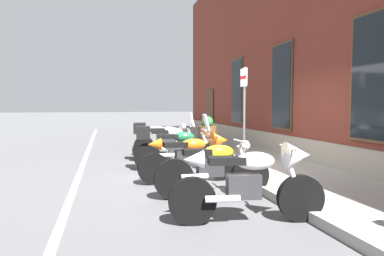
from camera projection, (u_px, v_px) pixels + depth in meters
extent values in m
plane|color=#4C4C4F|center=(224.00, 173.00, 8.10)|extent=(140.00, 140.00, 0.00)
cube|color=gray|center=(272.00, 168.00, 8.38)|extent=(31.27, 2.40, 0.15)
cube|color=silver|center=(77.00, 180.00, 7.34)|extent=(31.27, 0.12, 0.01)
cube|color=gray|center=(316.00, 155.00, 8.64)|extent=(25.27, 0.10, 0.70)
cube|color=#472B19|center=(210.00, 113.00, 17.34)|extent=(1.10, 0.08, 2.30)
cube|color=#513823|center=(237.00, 91.00, 13.78)|extent=(1.22, 0.06, 2.52)
cube|color=black|center=(236.00, 91.00, 13.77)|extent=(1.10, 0.03, 2.40)
cube|color=#513823|center=(282.00, 86.00, 10.28)|extent=(1.22, 0.06, 2.52)
cube|color=black|center=(281.00, 86.00, 10.27)|extent=(1.10, 0.03, 2.40)
cube|color=#513823|center=(373.00, 77.00, 6.78)|extent=(1.22, 0.06, 2.52)
cube|color=black|center=(372.00, 77.00, 6.77)|extent=(1.10, 0.03, 2.40)
cylinder|color=black|center=(186.00, 144.00, 11.37)|extent=(0.15, 0.61, 0.61)
cylinder|color=black|center=(144.00, 146.00, 10.98)|extent=(0.15, 0.61, 0.61)
cylinder|color=silver|center=(183.00, 136.00, 11.32)|extent=(0.09, 0.32, 0.64)
cube|color=#28282B|center=(164.00, 139.00, 11.15)|extent=(0.24, 0.45, 0.32)
ellipsoid|color=slate|center=(169.00, 130.00, 11.17)|extent=(0.29, 0.53, 0.24)
cube|color=black|center=(157.00, 130.00, 11.06)|extent=(0.24, 0.49, 0.10)
cylinder|color=silver|center=(181.00, 124.00, 11.28)|extent=(0.62, 0.07, 0.04)
cylinder|color=silver|center=(155.00, 144.00, 10.96)|extent=(0.11, 0.45, 0.09)
sphere|color=silver|center=(183.00, 127.00, 11.30)|extent=(0.18, 0.18, 0.18)
cylinder|color=black|center=(196.00, 150.00, 9.97)|extent=(0.21, 0.63, 0.62)
cylinder|color=black|center=(143.00, 150.00, 9.83)|extent=(0.21, 0.63, 0.62)
cylinder|color=silver|center=(193.00, 140.00, 9.94)|extent=(0.12, 0.33, 0.68)
cube|color=#28282B|center=(168.00, 143.00, 9.88)|extent=(0.28, 0.47, 0.32)
ellipsoid|color=#B7BABF|center=(174.00, 132.00, 9.88)|extent=(0.33, 0.55, 0.24)
cube|color=black|center=(160.00, 132.00, 9.84)|extent=(0.29, 0.51, 0.10)
cylinder|color=silver|center=(190.00, 126.00, 9.91)|extent=(0.62, 0.12, 0.04)
cylinder|color=silver|center=(157.00, 149.00, 9.74)|extent=(0.15, 0.46, 0.09)
cube|color=#B2BCC6|center=(192.00, 119.00, 9.90)|extent=(0.38, 0.19, 0.40)
cube|color=black|center=(140.00, 128.00, 9.78)|extent=(0.40, 0.37, 0.30)
cylinder|color=black|center=(211.00, 156.00, 8.65)|extent=(0.18, 0.66, 0.65)
cylinder|color=black|center=(148.00, 157.00, 8.43)|extent=(0.18, 0.66, 0.65)
cylinder|color=silver|center=(207.00, 145.00, 8.62)|extent=(0.10, 0.32, 0.65)
cube|color=#28282B|center=(178.00, 149.00, 8.52)|extent=(0.26, 0.46, 0.32)
ellipsoid|color=#195633|center=(184.00, 137.00, 8.52)|extent=(0.31, 0.54, 0.24)
cube|color=black|center=(168.00, 137.00, 8.47)|extent=(0.26, 0.50, 0.10)
cylinder|color=silver|center=(204.00, 129.00, 8.58)|extent=(0.62, 0.09, 0.04)
cylinder|color=silver|center=(165.00, 155.00, 8.37)|extent=(0.13, 0.46, 0.09)
cube|color=#B2BCC6|center=(206.00, 122.00, 8.58)|extent=(0.37, 0.18, 0.40)
cube|color=black|center=(143.00, 133.00, 8.37)|extent=(0.39, 0.35, 0.30)
cylinder|color=black|center=(222.00, 165.00, 7.36)|extent=(0.15, 0.63, 0.63)
cylinder|color=black|center=(154.00, 169.00, 6.95)|extent=(0.15, 0.63, 0.63)
cylinder|color=silver|center=(217.00, 153.00, 7.32)|extent=(0.09, 0.31, 0.63)
cube|color=#28282B|center=(186.00, 158.00, 7.13)|extent=(0.24, 0.45, 0.32)
ellipsoid|color=orange|center=(193.00, 145.00, 7.16)|extent=(0.29, 0.53, 0.24)
cube|color=black|center=(175.00, 145.00, 7.05)|extent=(0.24, 0.49, 0.10)
cylinder|color=silver|center=(214.00, 136.00, 7.27)|extent=(0.62, 0.07, 0.04)
cylinder|color=silver|center=(173.00, 166.00, 6.94)|extent=(0.11, 0.45, 0.09)
cone|color=orange|center=(220.00, 140.00, 7.31)|extent=(0.38, 0.36, 0.36)
cone|color=orange|center=(154.00, 144.00, 6.93)|extent=(0.25, 0.27, 0.24)
cylinder|color=black|center=(250.00, 175.00, 6.18)|extent=(0.12, 0.68, 0.68)
cylinder|color=black|center=(174.00, 179.00, 5.87)|extent=(0.12, 0.68, 0.68)
cylinder|color=silver|center=(245.00, 162.00, 6.14)|extent=(0.07, 0.30, 0.61)
cube|color=#28282B|center=(210.00, 167.00, 6.00)|extent=(0.22, 0.44, 0.32)
ellipsoid|color=gold|center=(219.00, 152.00, 6.02)|extent=(0.26, 0.52, 0.24)
cube|color=black|center=(197.00, 152.00, 5.93)|extent=(0.22, 0.48, 0.10)
cylinder|color=silver|center=(241.00, 141.00, 6.10)|extent=(0.62, 0.04, 0.04)
cylinder|color=silver|center=(195.00, 177.00, 5.82)|extent=(0.09, 0.45, 0.09)
sphere|color=silver|center=(245.00, 145.00, 6.12)|extent=(0.18, 0.18, 0.18)
cylinder|color=black|center=(300.00, 198.00, 4.75)|extent=(0.21, 0.64, 0.63)
cylinder|color=black|center=(192.00, 201.00, 4.61)|extent=(0.21, 0.64, 0.63)
cylinder|color=silver|center=(294.00, 178.00, 4.72)|extent=(0.12, 0.34, 0.69)
cube|color=#28282B|center=(244.00, 186.00, 4.67)|extent=(0.28, 0.47, 0.32)
ellipsoid|color=silver|center=(255.00, 161.00, 4.66)|extent=(0.33, 0.55, 0.24)
cube|color=black|center=(227.00, 161.00, 4.62)|extent=(0.29, 0.51, 0.10)
cylinder|color=silver|center=(288.00, 148.00, 4.69)|extent=(0.62, 0.13, 0.04)
cylinder|color=silver|center=(223.00, 199.00, 4.53)|extent=(0.15, 0.46, 0.09)
cone|color=silver|center=(298.00, 155.00, 4.71)|extent=(0.41, 0.39, 0.36)
cone|color=silver|center=(194.00, 160.00, 4.58)|extent=(0.28, 0.29, 0.24)
cylinder|color=#4C4C51|center=(244.00, 115.00, 8.74)|extent=(0.06, 0.06, 2.34)
cube|color=white|center=(244.00, 77.00, 8.68)|extent=(0.36, 0.03, 0.44)
cube|color=red|center=(243.00, 77.00, 8.67)|extent=(0.36, 0.01, 0.08)
cylinder|color=brown|center=(207.00, 136.00, 11.99)|extent=(0.64, 0.64, 0.70)
cylinder|color=black|center=(207.00, 136.00, 11.99)|extent=(0.67, 0.67, 0.04)
sphere|color=#28602D|center=(207.00, 122.00, 11.96)|extent=(0.40, 0.40, 0.40)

